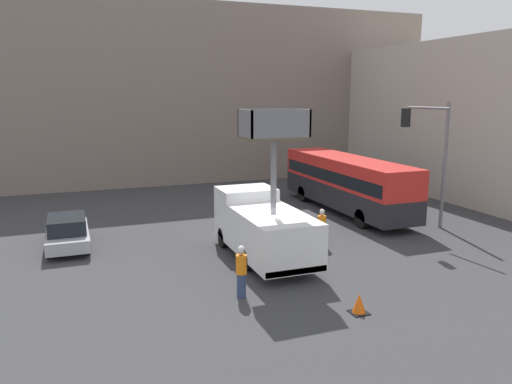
# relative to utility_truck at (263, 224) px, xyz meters

# --- Properties ---
(ground_plane) EXTENTS (120.00, 120.00, 0.00)m
(ground_plane) POSITION_rel_utility_truck_xyz_m (0.40, -0.70, -1.53)
(ground_plane) COLOR #38383A
(building_backdrop_far) EXTENTS (44.00, 10.00, 13.87)m
(building_backdrop_far) POSITION_rel_utility_truck_xyz_m (0.40, 23.69, 5.41)
(building_backdrop_far) COLOR gray
(building_backdrop_far) RESTS_ON ground_plane
(utility_truck) EXTENTS (2.55, 6.53, 6.42)m
(utility_truck) POSITION_rel_utility_truck_xyz_m (0.00, 0.00, 0.00)
(utility_truck) COLOR white
(utility_truck) RESTS_ON ground_plane
(city_bus) EXTENTS (2.57, 11.42, 3.28)m
(city_bus) POSITION_rel_utility_truck_xyz_m (7.84, 6.31, 0.39)
(city_bus) COLOR #232328
(city_bus) RESTS_ON ground_plane
(traffic_light_pole) EXTENTS (3.04, 2.79, 6.61)m
(traffic_light_pole) POSITION_rel_utility_truck_xyz_m (9.75, 1.30, 2.87)
(traffic_light_pole) COLOR slate
(traffic_light_pole) RESTS_ON ground_plane
(road_worker_near_truck) EXTENTS (0.38, 0.38, 1.87)m
(road_worker_near_truck) POSITION_rel_utility_truck_xyz_m (-2.23, -3.58, -0.59)
(road_worker_near_truck) COLOR navy
(road_worker_near_truck) RESTS_ON ground_plane
(road_worker_directing) EXTENTS (0.38, 0.38, 1.77)m
(road_worker_directing) POSITION_rel_utility_truck_xyz_m (3.22, 0.72, -0.64)
(road_worker_directing) COLOR navy
(road_worker_directing) RESTS_ON ground_plane
(traffic_cone_near_truck) EXTENTS (0.58, 0.58, 0.66)m
(traffic_cone_near_truck) POSITION_rel_utility_truck_xyz_m (0.92, -6.19, -1.22)
(traffic_cone_near_truck) COLOR black
(traffic_cone_near_truck) RESTS_ON ground_plane
(parked_car_curbside) EXTENTS (1.84, 4.44, 1.51)m
(parked_car_curbside) POSITION_rel_utility_truck_xyz_m (-7.88, 4.61, -0.77)
(parked_car_curbside) COLOR #A8A8B2
(parked_car_curbside) RESTS_ON ground_plane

